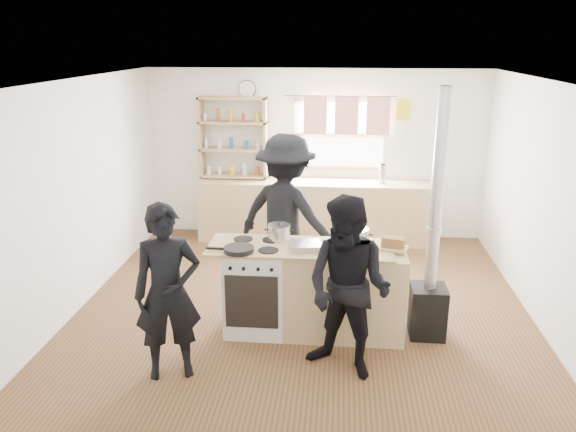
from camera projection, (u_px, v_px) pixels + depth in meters
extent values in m
cube|color=brown|center=(303.00, 306.00, 6.38)|extent=(5.00, 5.00, 0.01)
cube|color=tan|center=(313.00, 211.00, 8.35)|extent=(3.40, 0.55, 0.90)
cube|color=tan|center=(234.00, 176.00, 8.42)|extent=(1.00, 0.28, 0.03)
cube|color=tan|center=(234.00, 149.00, 8.30)|extent=(1.00, 0.28, 0.03)
cube|color=tan|center=(233.00, 122.00, 8.18)|extent=(1.00, 0.28, 0.03)
cube|color=tan|center=(232.00, 98.00, 8.08)|extent=(1.00, 0.28, 0.03)
cube|color=tan|center=(201.00, 138.00, 8.29)|extent=(0.04, 0.28, 1.20)
cube|color=tan|center=(266.00, 139.00, 8.21)|extent=(0.04, 0.28, 1.20)
cylinder|color=silver|center=(382.00, 174.00, 8.08)|extent=(0.10, 0.10, 0.27)
cube|color=silver|center=(256.00, 289.00, 5.76)|extent=(0.60, 0.60, 0.90)
cube|color=tan|center=(344.00, 292.00, 5.68)|extent=(1.20, 0.60, 0.90)
cube|color=tan|center=(300.00, 248.00, 5.58)|extent=(1.84, 0.64, 0.03)
cylinder|color=black|center=(239.00, 249.00, 5.42)|extent=(0.30, 0.30, 0.05)
cylinder|color=#375B1F|center=(239.00, 248.00, 5.42)|extent=(0.26, 0.26, 0.02)
cube|color=silver|center=(305.00, 246.00, 5.50)|extent=(0.35, 0.31, 0.06)
cube|color=brown|center=(305.00, 244.00, 5.49)|extent=(0.30, 0.26, 0.02)
cylinder|color=silver|center=(279.00, 233.00, 5.73)|extent=(0.23, 0.23, 0.15)
cylinder|color=silver|center=(279.00, 225.00, 5.70)|extent=(0.23, 0.23, 0.01)
sphere|color=black|center=(279.00, 224.00, 5.70)|extent=(0.03, 0.03, 0.03)
cylinder|color=#BCBCBE|center=(355.00, 238.00, 5.56)|extent=(0.27, 0.27, 0.18)
cylinder|color=#BCBCBE|center=(355.00, 229.00, 5.53)|extent=(0.28, 0.28, 0.01)
sphere|color=black|center=(355.00, 227.00, 5.53)|extent=(0.03, 0.03, 0.03)
cube|color=tan|center=(393.00, 248.00, 5.50)|extent=(0.32, 0.27, 0.02)
cube|color=olive|center=(393.00, 242.00, 5.49)|extent=(0.24, 0.16, 0.10)
cube|color=black|center=(427.00, 311.00, 5.68)|extent=(0.35, 0.35, 0.53)
cylinder|color=#ADADB2|center=(437.00, 192.00, 5.30)|extent=(0.12, 0.12, 1.97)
imported|color=black|center=(168.00, 293.00, 4.86)|extent=(0.67, 0.54, 1.60)
imported|color=black|center=(348.00, 289.00, 4.88)|extent=(1.00, 0.93, 1.65)
imported|color=black|center=(286.00, 216.00, 6.48)|extent=(1.40, 1.14, 1.90)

